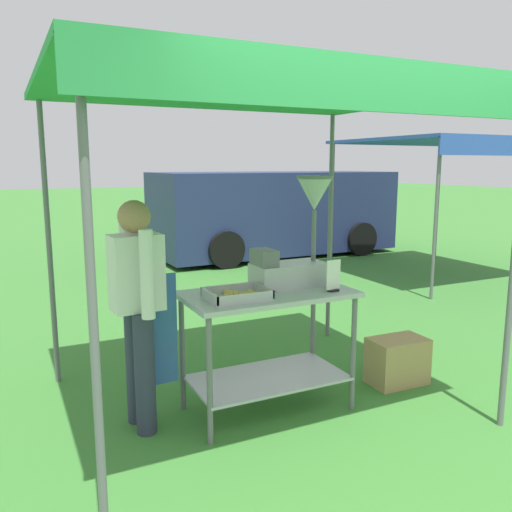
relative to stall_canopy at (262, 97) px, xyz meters
The scene contains 10 objects.
ground_plane 5.57m from the stall_canopy, 87.35° to the left, with size 70.00×70.00×0.00m, color #3D7F33.
stall_canopy is the anchor object (origin of this frame).
donut_cart 1.65m from the stall_canopy, 90.00° to the right, with size 1.25×0.67×0.92m.
donut_tray 1.41m from the stall_canopy, 146.50° to the right, with size 0.42×0.32×0.07m.
donut_fryer 1.10m from the stall_canopy, ahead, with size 0.64×0.28×0.84m.
menu_sign 1.39m from the stall_canopy, 34.45° to the right, with size 0.13×0.05×0.24m.
vendor 1.68m from the stall_canopy, behind, with size 0.46×0.54×1.61m.
supply_crate 2.44m from the stall_canopy, ahead, with size 0.49×0.32×0.39m.
van_navy 7.11m from the stall_canopy, 61.16° to the left, with size 4.91×2.17×1.69m.
neighbour_tent 5.68m from the stall_canopy, 32.17° to the left, with size 2.70×2.66×2.24m.
Camera 1 is at (-1.96, -2.48, 1.84)m, focal length 36.75 mm.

